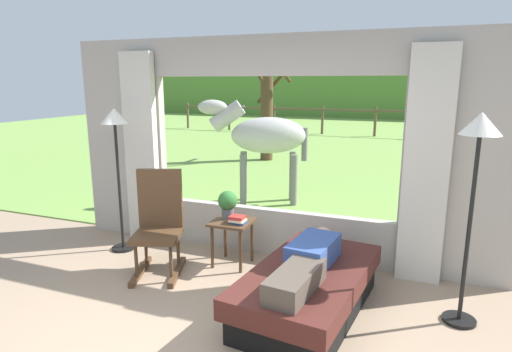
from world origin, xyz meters
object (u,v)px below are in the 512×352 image
object	(u,v)px
horse	(263,136)
pasture_tree	(267,106)
rocking_chair	(159,223)
side_table	(232,229)
book_stack	(238,220)
floor_lamp_left	(116,137)
reclining_person	(308,260)
potted_plant	(228,203)
floor_lamp_right	(477,156)
recliner_sofa	(308,290)

from	to	relation	value
horse	pasture_tree	xyz separation A→B (m)	(-1.33, 3.85, 0.26)
rocking_chair	pasture_tree	xyz separation A→B (m)	(-1.19, 6.75, 0.87)
side_table	book_stack	xyz separation A→B (m)	(0.09, -0.05, 0.14)
floor_lamp_left	horse	bearing A→B (deg)	70.10
reclining_person	pasture_tree	world-z (taller)	pasture_tree
potted_plant	floor_lamp_right	size ratio (longest dim) A/B	0.18
rocking_chair	potted_plant	xyz separation A→B (m)	(0.59, 0.49, 0.16)
potted_plant	floor_lamp_right	world-z (taller)	floor_lamp_right
recliner_sofa	floor_lamp_right	size ratio (longest dim) A/B	0.99
recliner_sofa	side_table	world-z (taller)	side_table
rocking_chair	side_table	world-z (taller)	rocking_chair
recliner_sofa	floor_lamp_left	bearing A→B (deg)	172.82
side_table	pasture_tree	world-z (taller)	pasture_tree
floor_lamp_left	horse	world-z (taller)	horse
potted_plant	book_stack	xyz separation A→B (m)	(0.17, -0.11, -0.14)
side_table	potted_plant	xyz separation A→B (m)	(-0.08, 0.06, 0.28)
floor_lamp_right	pasture_tree	world-z (taller)	pasture_tree
side_table	floor_lamp_right	world-z (taller)	floor_lamp_right
side_table	book_stack	size ratio (longest dim) A/B	2.93
rocking_chair	side_table	distance (m)	0.81
side_table	floor_lamp_left	distance (m)	1.76
potted_plant	pasture_tree	distance (m)	6.55
recliner_sofa	floor_lamp_right	world-z (taller)	floor_lamp_right
pasture_tree	floor_lamp_right	bearing A→B (deg)	-58.02
side_table	pasture_tree	distance (m)	6.66
floor_lamp_left	pasture_tree	distance (m)	6.41
rocking_chair	floor_lamp_left	distance (m)	1.21
recliner_sofa	book_stack	size ratio (longest dim) A/B	10.12
reclining_person	horse	size ratio (longest dim) A/B	0.80
potted_plant	floor_lamp_left	xyz separation A→B (m)	(-1.38, -0.14, 0.70)
reclining_person	horse	bearing A→B (deg)	123.18
book_stack	pasture_tree	bearing A→B (deg)	107.01
potted_plant	rocking_chair	bearing A→B (deg)	-140.38
recliner_sofa	potted_plant	distance (m)	1.46
rocking_chair	floor_lamp_right	world-z (taller)	floor_lamp_right
recliner_sofa	pasture_tree	world-z (taller)	pasture_tree
side_table	pasture_tree	bearing A→B (deg)	106.39
reclining_person	floor_lamp_left	size ratio (longest dim) A/B	0.83
rocking_chair	book_stack	size ratio (longest dim) A/B	6.31
side_table	horse	bearing A→B (deg)	102.19
rocking_chair	floor_lamp_right	distance (m)	3.14
floor_lamp_right	recliner_sofa	bearing A→B (deg)	-165.76
reclining_person	floor_lamp_right	xyz separation A→B (m)	(1.27, 0.37, 0.94)
horse	pasture_tree	world-z (taller)	pasture_tree
floor_lamp_left	pasture_tree	size ratio (longest dim) A/B	0.56
side_table	pasture_tree	xyz separation A→B (m)	(-1.86, 6.32, 0.99)
reclining_person	pasture_tree	xyz separation A→B (m)	(-2.92, 7.08, 0.89)
floor_lamp_left	book_stack	bearing A→B (deg)	0.79
recliner_sofa	rocking_chair	xyz separation A→B (m)	(-1.74, 0.27, 0.33)
reclining_person	book_stack	size ratio (longest dim) A/B	8.10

